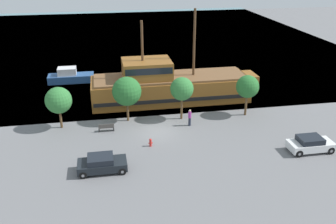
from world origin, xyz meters
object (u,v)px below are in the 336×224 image
(parked_car_curb_front, at_px, (310,144))
(parked_car_curb_mid, at_px, (102,164))
(moored_boat_dockside, at_px, (70,76))
(fire_hydrant, at_px, (150,142))
(pirate_ship, at_px, (168,85))
(bench_promenade_east, at_px, (106,127))
(pedestrian_walking_near, at_px, (190,117))

(parked_car_curb_front, bearing_deg, parked_car_curb_mid, -179.93)
(parked_car_curb_front, relative_size, parked_car_curb_mid, 1.01)
(moored_boat_dockside, relative_size, parked_car_curb_front, 1.54)
(moored_boat_dockside, relative_size, fire_hydrant, 8.05)
(parked_car_curb_mid, xyz_separation_m, fire_hydrant, (4.48, 3.52, -0.28))
(pirate_ship, bearing_deg, fire_hydrant, -108.41)
(pirate_ship, xyz_separation_m, parked_car_curb_mid, (-8.20, -14.67, -1.20))
(parked_car_curb_front, distance_m, bench_promenade_east, 19.40)
(fire_hydrant, relative_size, bench_promenade_east, 0.49)
(moored_boat_dockside, distance_m, pedestrian_walking_near, 21.14)
(moored_boat_dockside, distance_m, bench_promenade_east, 17.16)
(moored_boat_dockside, height_order, bench_promenade_east, moored_boat_dockside)
(pirate_ship, distance_m, fire_hydrant, 11.84)
(parked_car_curb_mid, relative_size, pedestrian_walking_near, 2.24)
(parked_car_curb_mid, bearing_deg, pedestrian_walking_near, 38.55)
(fire_hydrant, height_order, bench_promenade_east, bench_promenade_east)
(parked_car_curb_front, bearing_deg, fire_hydrant, 165.98)
(bench_promenade_east, height_order, pedestrian_walking_near, pedestrian_walking_near)
(pirate_ship, height_order, parked_car_curb_front, pirate_ship)
(moored_boat_dockside, distance_m, parked_car_curb_front, 32.75)
(parked_car_curb_front, bearing_deg, pirate_ship, 125.13)
(pirate_ship, bearing_deg, pedestrian_walking_near, -83.22)
(pirate_ship, relative_size, parked_car_curb_front, 4.97)
(bench_promenade_east, relative_size, pedestrian_walking_near, 0.87)
(fire_hydrant, xyz_separation_m, pedestrian_walking_near, (4.59, 3.71, 0.50))
(bench_promenade_east, bearing_deg, pedestrian_walking_near, -0.91)
(fire_hydrant, relative_size, pedestrian_walking_near, 0.43)
(moored_boat_dockside, height_order, fire_hydrant, moored_boat_dockside)
(parked_car_curb_front, height_order, fire_hydrant, parked_car_curb_front)
(moored_boat_dockside, bearing_deg, fire_hydrant, -67.79)
(pirate_ship, distance_m, bench_promenade_east, 10.67)
(parked_car_curb_mid, bearing_deg, bench_promenade_east, 85.70)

